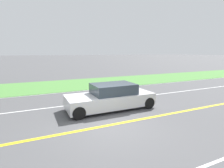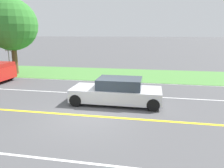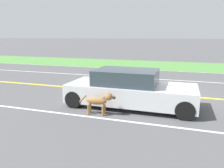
{
  "view_description": "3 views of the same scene",
  "coord_description": "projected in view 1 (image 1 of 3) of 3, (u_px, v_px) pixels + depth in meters",
  "views": [
    {
      "loc": [
        -6.26,
        2.76,
        2.99
      ],
      "look_at": [
        2.55,
        -1.3,
        1.23
      ],
      "focal_mm": 28.0,
      "sensor_mm": 36.0,
      "label": 1
    },
    {
      "loc": [
        -8.77,
        -2.73,
        3.61
      ],
      "look_at": [
        2.84,
        -0.54,
        0.82
      ],
      "focal_mm": 35.0,
      "sensor_mm": 36.0,
      "label": 2
    },
    {
      "loc": [
        9.56,
        0.84,
        2.55
      ],
      "look_at": [
        2.68,
        -1.42,
        0.94
      ],
      "focal_mm": 35.0,
      "sensor_mm": 36.0,
      "label": 3
    }
  ],
  "objects": [
    {
      "name": "ground_plane",
      "position": [
        109.0,
        125.0,
        7.27
      ],
      "size": [
        400.0,
        400.0,
        0.0
      ],
      "primitive_type": "plane",
      "color": "#4C4C4F"
    },
    {
      "name": "lane_edge_line_right",
      "position": [
        73.0,
        92.0,
        13.52
      ],
      "size": [
        0.14,
        160.0,
        0.01
      ],
      "primitive_type": "cube",
      "color": "white",
      "rests_on": "ground"
    },
    {
      "name": "lane_dash_same_dir",
      "position": [
        86.0,
        103.0,
        10.39
      ],
      "size": [
        0.1,
        160.0,
        0.01
      ],
      "primitive_type": "cube",
      "color": "white",
      "rests_on": "ground"
    },
    {
      "name": "centre_divider_line",
      "position": [
        109.0,
        125.0,
        7.27
      ],
      "size": [
        0.18,
        160.0,
        0.01
      ],
      "primitive_type": "cube",
      "color": "yellow",
      "rests_on": "ground"
    },
    {
      "name": "ego_car",
      "position": [
        111.0,
        97.0,
        9.32
      ],
      "size": [
        1.87,
        4.62,
        1.35
      ],
      "color": "silver",
      "rests_on": "ground"
    },
    {
      "name": "dog",
      "position": [
        113.0,
        94.0,
        10.73
      ],
      "size": [
        0.27,
        1.26,
        0.78
      ],
      "rotation": [
        0.0,
        0.0,
        0.04
      ],
      "color": "olive",
      "rests_on": "ground"
    },
    {
      "name": "grass_verge_right",
      "position": [
        66.0,
        85.0,
        16.2
      ],
      "size": [
        6.0,
        160.0,
        0.03
      ],
      "primitive_type": "cube",
      "color": "#4C843D",
      "rests_on": "ground"
    }
  ]
}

